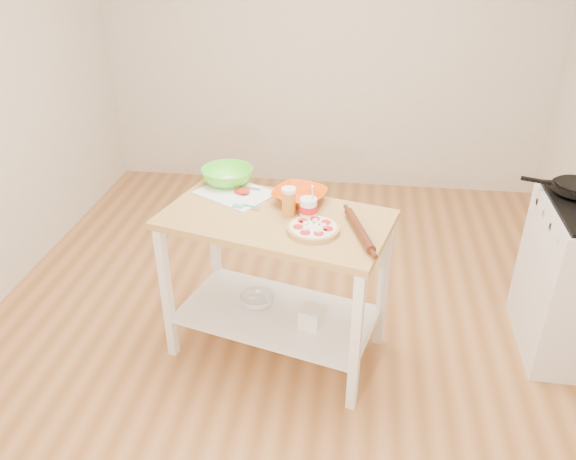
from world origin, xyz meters
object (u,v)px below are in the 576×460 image
at_px(pizza, 313,228).
at_px(cutting_board, 235,193).
at_px(green_bowl, 227,176).
at_px(prep_island, 276,256).
at_px(knife, 233,186).
at_px(yogurt_tub, 308,208).
at_px(shelf_glass_bowl, 257,300).
at_px(rolling_pin, 359,230).
at_px(orange_bowl, 299,196).
at_px(spatula, 245,206).
at_px(shelf_bin, 311,317).
at_px(beer_pint, 289,201).

relative_size(pizza, cutting_board, 0.54).
relative_size(cutting_board, green_bowl, 1.64).
xyz_separation_m(pizza, cutting_board, (-0.48, 0.38, -0.01)).
xyz_separation_m(prep_island, knife, (-0.30, 0.31, 0.27)).
bearing_deg(yogurt_tub, cutting_board, 152.09).
xyz_separation_m(prep_island, shelf_glass_bowl, (-0.13, 0.07, -0.36)).
distance_m(cutting_board, knife, 0.08).
height_order(yogurt_tub, rolling_pin, yogurt_tub).
xyz_separation_m(orange_bowl, yogurt_tub, (0.07, -0.18, 0.02)).
height_order(prep_island, shelf_glass_bowl, prep_island).
bearing_deg(spatula, green_bowl, 133.41).
bearing_deg(orange_bowl, shelf_bin, -69.81).
height_order(spatula, knife, knife).
distance_m(prep_island, orange_bowl, 0.36).
relative_size(spatula, rolling_pin, 0.39).
xyz_separation_m(knife, yogurt_tub, (0.47, -0.30, 0.04)).
height_order(prep_island, yogurt_tub, yogurt_tub).
bearing_deg(cutting_board, spatula, -31.81).
distance_m(spatula, rolling_pin, 0.65).
bearing_deg(rolling_pin, yogurt_tub, 152.20).
height_order(prep_island, cutting_board, cutting_board).
relative_size(knife, shelf_glass_bowl, 1.33).
height_order(green_bowl, shelf_bin, green_bowl).
bearing_deg(knife, cutting_board, -51.65).
bearing_deg(cutting_board, shelf_bin, -4.39).
relative_size(pizza, spatula, 1.72).
xyz_separation_m(spatula, yogurt_tub, (0.35, -0.06, 0.04)).
bearing_deg(rolling_pin, orange_bowl, 136.26).
distance_m(green_bowl, shelf_bin, 0.96).
relative_size(beer_pint, shelf_bin, 1.34).
bearing_deg(pizza, spatula, 153.08).
bearing_deg(pizza, shelf_glass_bowl, 149.75).
relative_size(cutting_board, rolling_pin, 1.25).
bearing_deg(spatula, prep_island, -5.31).
bearing_deg(shelf_glass_bowl, prep_island, -27.35).
distance_m(knife, shelf_glass_bowl, 0.69).
bearing_deg(orange_bowl, spatula, -156.13).
xyz_separation_m(orange_bowl, shelf_glass_bowl, (-0.23, -0.12, -0.64)).
bearing_deg(shelf_glass_bowl, orange_bowl, 27.67).
xyz_separation_m(rolling_pin, shelf_glass_bowl, (-0.57, 0.20, -0.63)).
xyz_separation_m(green_bowl, beer_pint, (0.41, -0.35, 0.03)).
relative_size(prep_island, pizza, 4.89).
height_order(cutting_board, spatula, cutting_board).
xyz_separation_m(green_bowl, yogurt_tub, (0.52, -0.37, 0.01)).
bearing_deg(rolling_pin, knife, 149.03).
xyz_separation_m(prep_island, green_bowl, (-0.34, 0.38, 0.30)).
height_order(prep_island, shelf_bin, prep_island).
relative_size(spatula, beer_pint, 1.02).
height_order(knife, green_bowl, green_bowl).
bearing_deg(rolling_pin, cutting_board, 152.13).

